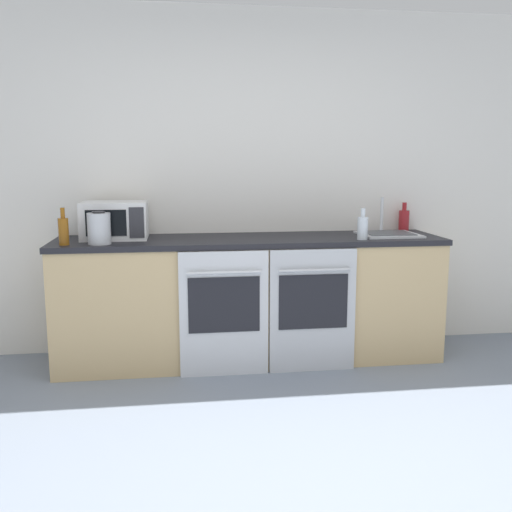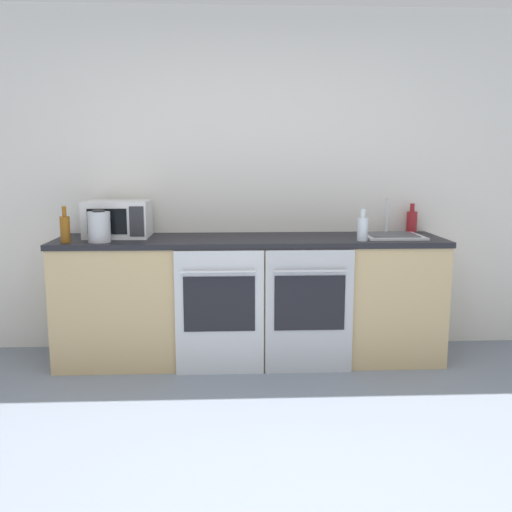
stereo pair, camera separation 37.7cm
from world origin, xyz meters
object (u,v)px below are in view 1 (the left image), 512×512
bottle_red (404,220)px  kettle (99,228)px  oven_left (224,313)px  sink (388,233)px  microwave (115,220)px  oven_right (313,310)px  bottle_clear (363,227)px  bottle_amber (64,230)px

bottle_red → kettle: bottle_red is taller
kettle → oven_left: bearing=-10.1°
sink → microwave: bearing=177.4°
oven_right → kettle: size_ratio=3.93×
oven_left → sink: size_ratio=2.05×
oven_left → sink: bearing=14.3°
kettle → sink: 2.10m
oven_right → bottle_clear: 0.69m
bottle_amber → sink: bearing=4.6°
oven_right → bottle_red: (0.88, 0.58, 0.56)m
sink → bottle_clear: bearing=-143.3°
oven_left → bottle_amber: bearing=172.6°
oven_left → bottle_clear: bearing=7.0°
oven_right → bottle_clear: size_ratio=3.90×
bottle_red → bottle_amber: size_ratio=0.91×
bottle_amber → kettle: bearing=2.6°
bottle_red → kettle: 2.36m
oven_left → bottle_red: 1.70m
microwave → oven_left: bearing=-29.1°
oven_left → bottle_red: bearing=21.3°
bottle_clear → sink: sink is taller
sink → bottle_amber: bearing=-175.4°
bottle_red → oven_left: bearing=-158.7°
oven_left → kettle: 1.01m
bottle_clear → kettle: (-1.82, 0.02, 0.02)m
bottle_red → sink: 0.35m
bottle_amber → bottle_clear: bottle_amber is taller
bottle_clear → sink: 0.34m
oven_right → sink: (0.65, 0.32, 0.49)m
kettle → bottle_clear: bearing=-0.7°
bottle_amber → kettle: (0.23, 0.01, 0.01)m
bottle_clear → bottle_red: bearing=42.8°
bottle_red → kettle: (-2.32, -0.43, 0.02)m
bottle_red → bottle_clear: size_ratio=1.01×
oven_right → microwave: size_ratio=1.90×
oven_left → microwave: (-0.74, 0.41, 0.60)m
oven_right → microwave: (-1.36, 0.41, 0.60)m
oven_right → bottle_red: bearing=33.5°
oven_right → bottle_amber: 1.77m
microwave → bottle_amber: bearing=-137.7°
oven_left → microwave: 1.04m
bottle_amber → bottle_clear: (2.05, -0.01, -0.01)m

